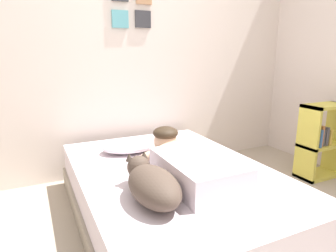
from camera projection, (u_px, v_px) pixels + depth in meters
back_wall at (131, 51)px, 2.98m from camera, size 3.84×0.12×2.50m
bed at (173, 194)px, 2.20m from camera, size 1.37×1.98×0.40m
pillow at (132, 145)px, 2.54m from camera, size 0.52×0.32×0.11m
person_lying at (188, 161)px, 2.01m from camera, size 0.43×0.92×0.27m
dog at (152, 183)px, 1.68m from camera, size 0.26×0.57×0.21m
coffee_cup at (158, 145)px, 2.61m from camera, size 0.12×0.09×0.07m
cell_phone at (146, 170)px, 2.12m from camera, size 0.07×0.14×0.01m
bookshelf at (320, 141)px, 2.92m from camera, size 0.45×0.24×0.75m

